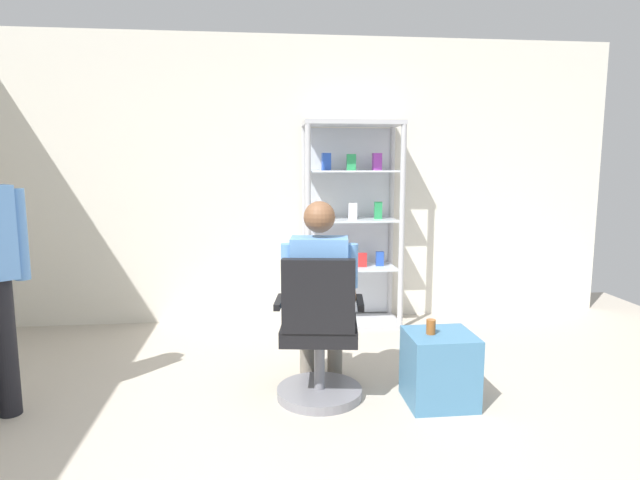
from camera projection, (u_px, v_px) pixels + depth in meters
The scene contains 6 objects.
back_wall at pixel (306, 181), 5.13m from camera, with size 6.00×0.10×2.70m, color silver.
display_cabinet_main at pixel (351, 223), 5.00m from camera, with size 0.90×0.45×1.90m.
office_chair at pixel (319, 342), 3.38m from camera, with size 0.60×0.56×0.96m.
seated_shopkeeper at pixel (320, 287), 3.50m from camera, with size 0.53×0.60×1.29m.
storage_crate at pixel (439, 368), 3.38m from camera, with size 0.42×0.39×0.46m, color teal.
tea_glass at pixel (431, 327), 3.33m from camera, with size 0.06×0.06×0.09m, color brown.
Camera 1 is at (-0.44, -2.14, 1.53)m, focal length 29.81 mm.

